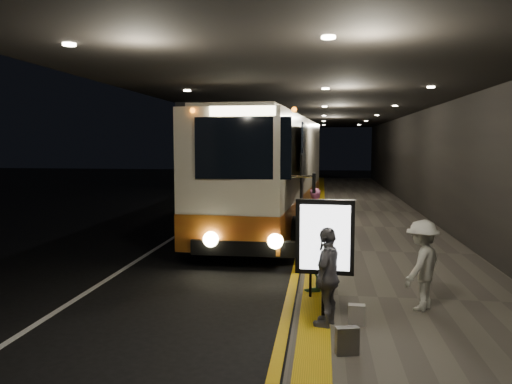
# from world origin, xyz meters

# --- Properties ---
(ground) EXTENTS (90.00, 90.00, 0.00)m
(ground) POSITION_xyz_m (0.00, 0.00, 0.00)
(ground) COLOR black
(lane_line_white) EXTENTS (0.12, 50.00, 0.01)m
(lane_line_white) POSITION_xyz_m (-1.80, 5.00, 0.01)
(lane_line_white) COLOR silver
(lane_line_white) RESTS_ON ground
(kerb_stripe_yellow) EXTENTS (0.18, 50.00, 0.01)m
(kerb_stripe_yellow) POSITION_xyz_m (2.35, 5.00, 0.01)
(kerb_stripe_yellow) COLOR gold
(kerb_stripe_yellow) RESTS_ON ground
(sidewalk) EXTENTS (4.50, 50.00, 0.15)m
(sidewalk) POSITION_xyz_m (4.75, 5.00, 0.07)
(sidewalk) COLOR #514C44
(sidewalk) RESTS_ON ground
(tactile_strip) EXTENTS (0.50, 50.00, 0.01)m
(tactile_strip) POSITION_xyz_m (2.85, 5.00, 0.16)
(tactile_strip) COLOR gold
(tactile_strip) RESTS_ON sidewalk
(terminal_wall) EXTENTS (0.10, 50.00, 6.00)m
(terminal_wall) POSITION_xyz_m (7.00, 5.00, 3.00)
(terminal_wall) COLOR black
(terminal_wall) RESTS_ON ground
(support_columns) EXTENTS (0.80, 24.80, 4.40)m
(support_columns) POSITION_xyz_m (-1.50, 4.00, 2.20)
(support_columns) COLOR black
(support_columns) RESTS_ON ground
(canopy) EXTENTS (9.00, 50.00, 0.40)m
(canopy) POSITION_xyz_m (2.50, 5.00, 4.60)
(canopy) COLOR black
(canopy) RESTS_ON support_columns
(coach_main) EXTENTS (3.39, 12.64, 3.90)m
(coach_main) POSITION_xyz_m (1.11, 5.04, 1.87)
(coach_main) COLOR beige
(coach_main) RESTS_ON ground
(coach_second) EXTENTS (2.41, 11.25, 3.53)m
(coach_second) POSITION_xyz_m (1.14, 18.18, 1.70)
(coach_second) COLOR beige
(coach_second) RESTS_ON ground
(passenger_boarding) EXTENTS (0.53, 0.69, 1.67)m
(passenger_boarding) POSITION_xyz_m (2.80, 1.06, 0.99)
(passenger_boarding) COLOR #CE609F
(passenger_boarding) RESTS_ON sidewalk
(passenger_waiting_green) EXTENTS (0.95, 1.00, 1.77)m
(passenger_waiting_green) POSITION_xyz_m (2.95, -3.35, 1.03)
(passenger_waiting_green) COLOR #427750
(passenger_waiting_green) RESTS_ON sidewalk
(passenger_waiting_white) EXTENTS (0.96, 1.11, 1.57)m
(passenger_waiting_white) POSITION_xyz_m (4.68, -3.78, 0.94)
(passenger_waiting_white) COLOR silver
(passenger_waiting_white) RESTS_ON sidewalk
(passenger_waiting_grey) EXTENTS (0.75, 1.03, 1.58)m
(passenger_waiting_grey) POSITION_xyz_m (3.05, -4.78, 0.94)
(passenger_waiting_grey) COLOR #535156
(passenger_waiting_grey) RESTS_ON sidewalk
(bag_polka) EXTENTS (0.34, 0.21, 0.39)m
(bag_polka) POSITION_xyz_m (3.31, -5.86, 0.34)
(bag_polka) COLOR black
(bag_polka) RESTS_ON sidewalk
(bag_plain) EXTENTS (0.27, 0.17, 0.33)m
(bag_plain) POSITION_xyz_m (3.52, -4.71, 0.32)
(bag_plain) COLOR #B2ADA7
(bag_plain) RESTS_ON sidewalk
(info_sign) EXTENTS (0.95, 0.18, 1.99)m
(info_sign) POSITION_xyz_m (3.00, -4.57, 1.50)
(info_sign) COLOR black
(info_sign) RESTS_ON sidewalk
(stanchion_post) EXTENTS (0.05, 0.05, 1.11)m
(stanchion_post) POSITION_xyz_m (2.75, -3.35, 0.71)
(stanchion_post) COLOR black
(stanchion_post) RESTS_ON sidewalk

